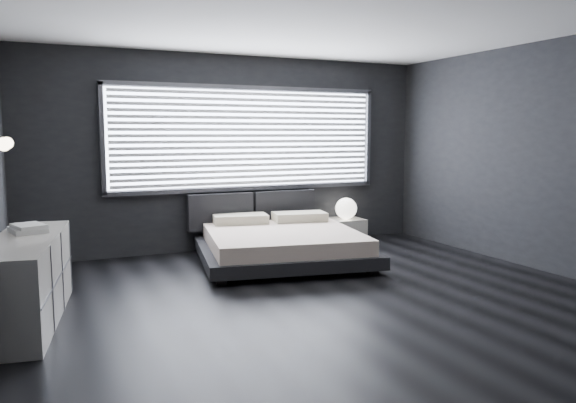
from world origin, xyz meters
name	(u,v)px	position (x,y,z in m)	size (l,w,h in m)	color
room	(322,162)	(0.00, 0.00, 1.40)	(6.04, 6.00, 2.80)	black
window	(248,139)	(0.20, 2.70, 1.61)	(4.14, 0.09, 1.52)	white
headboard	(253,209)	(0.24, 2.64, 0.57)	(1.96, 0.16, 0.52)	black
sconce_near	(3,144)	(-2.88, 0.05, 1.60)	(0.18, 0.11, 0.11)	silver
sconce_far	(7,143)	(-2.88, 0.65, 1.60)	(0.18, 0.11, 0.11)	silver
bed	(282,243)	(0.25, 1.59, 0.26)	(2.44, 2.37, 0.55)	black
nightstand	(342,230)	(1.67, 2.50, 0.18)	(0.62, 0.52, 0.36)	silver
orb_lamp	(346,208)	(1.71, 2.45, 0.53)	(0.33, 0.33, 0.33)	white
dresser	(27,280)	(-2.78, 0.38, 0.38)	(0.85, 1.98, 0.77)	silver
book_stack	(28,228)	(-2.75, 0.69, 0.80)	(0.36, 0.43, 0.08)	silver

